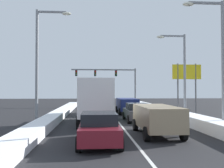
# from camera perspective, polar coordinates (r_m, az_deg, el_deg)

# --- Properties ---
(ground_plane) EXTENTS (120.00, 120.00, 0.00)m
(ground_plane) POSITION_cam_1_polar(r_m,az_deg,el_deg) (20.39, 1.50, -8.69)
(ground_plane) COLOR black
(lane_stripe_between_right_lane_and_center_lane) EXTENTS (0.14, 38.06, 0.01)m
(lane_stripe_between_right_lane_and_center_lane) POSITION_cam_1_polar(r_m,az_deg,el_deg) (23.82, 0.64, -7.64)
(lane_stripe_between_right_lane_and_center_lane) COLOR silver
(lane_stripe_between_right_lane_and_center_lane) RESTS_ON ground
(snow_bank_right_shoulder) EXTENTS (1.53, 38.06, 0.75)m
(snow_bank_right_shoulder) POSITION_cam_1_polar(r_m,az_deg,el_deg) (24.81, 13.01, -6.50)
(snow_bank_right_shoulder) COLOR white
(snow_bank_right_shoulder) RESTS_ON ground
(snow_bank_left_shoulder) EXTENTS (1.27, 38.06, 0.60)m
(snow_bank_left_shoulder) POSITION_cam_1_polar(r_m,az_deg,el_deg) (23.92, -12.20, -6.87)
(snow_bank_left_shoulder) COLOR white
(snow_bank_left_shoulder) RESTS_ON ground
(suv_tan_right_lane_nearest) EXTENTS (2.16, 4.90, 1.67)m
(suv_tan_right_lane_nearest) POSITION_cam_1_polar(r_m,az_deg,el_deg) (14.75, 10.11, -7.46)
(suv_tan_right_lane_nearest) COLOR #937F60
(suv_tan_right_lane_nearest) RESTS_ON ground
(sedan_charcoal_right_lane_second) EXTENTS (2.00, 4.50, 1.51)m
(sedan_charcoal_right_lane_second) POSITION_cam_1_polar(r_m,az_deg,el_deg) (21.13, 5.68, -6.35)
(sedan_charcoal_right_lane_second) COLOR #38383D
(sedan_charcoal_right_lane_second) RESTS_ON ground
(suv_navy_right_lane_third) EXTENTS (2.16, 4.90, 1.67)m
(suv_navy_right_lane_third) POSITION_cam_1_polar(r_m,az_deg,el_deg) (27.86, 3.42, -4.66)
(suv_navy_right_lane_third) COLOR navy
(suv_navy_right_lane_third) RESTS_ON ground
(sedan_maroon_center_lane_nearest) EXTENTS (2.00, 4.50, 1.51)m
(sedan_maroon_center_lane_nearest) POSITION_cam_1_polar(r_m,az_deg,el_deg) (12.20, -2.99, -9.94)
(sedan_maroon_center_lane_nearest) COLOR maroon
(sedan_maroon_center_lane_nearest) RESTS_ON ground
(box_truck_center_lane_second) EXTENTS (2.53, 7.20, 3.36)m
(box_truck_center_lane_second) POSITION_cam_1_polar(r_m,az_deg,el_deg) (19.10, -3.79, -3.46)
(box_truck_center_lane_second) COLOR #1E5633
(box_truck_center_lane_second) RESTS_ON ground
(suv_black_center_lane_third) EXTENTS (2.16, 4.90, 1.67)m
(suv_black_center_lane_third) POSITION_cam_1_polar(r_m,az_deg,el_deg) (27.25, -3.11, -4.73)
(suv_black_center_lane_third) COLOR black
(suv_black_center_lane_third) RESTS_ON ground
(traffic_light_gantry) EXTENTS (10.60, 0.47, 6.20)m
(traffic_light_gantry) POSITION_cam_1_polar(r_m,az_deg,el_deg) (41.06, 0.19, 1.54)
(traffic_light_gantry) COLOR slate
(traffic_light_gantry) RESTS_ON ground
(street_lamp_right_near) EXTENTS (2.66, 0.36, 8.13)m
(street_lamp_right_near) POSITION_cam_1_polar(r_m,az_deg,el_deg) (16.96, 22.82, 6.47)
(street_lamp_right_near) COLOR gray
(street_lamp_right_near) RESTS_ON ground
(street_lamp_right_mid) EXTENTS (2.66, 0.36, 7.59)m
(street_lamp_right_mid) POSITION_cam_1_polar(r_m,az_deg,el_deg) (23.30, 15.29, 3.55)
(street_lamp_right_mid) COLOR gray
(street_lamp_right_mid) RESTS_ON ground
(street_lamp_left_mid) EXTENTS (2.66, 0.36, 8.70)m
(street_lamp_left_mid) POSITION_cam_1_polar(r_m,az_deg,el_deg) (19.84, -15.69, 6.13)
(street_lamp_left_mid) COLOR gray
(street_lamp_left_mid) RESTS_ON ground
(roadside_sign_right) EXTENTS (3.20, 0.16, 5.50)m
(roadside_sign_right) POSITION_cam_1_polar(r_m,az_deg,el_deg) (28.65, 16.60, 1.50)
(roadside_sign_right) COLOR #59595B
(roadside_sign_right) RESTS_ON ground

